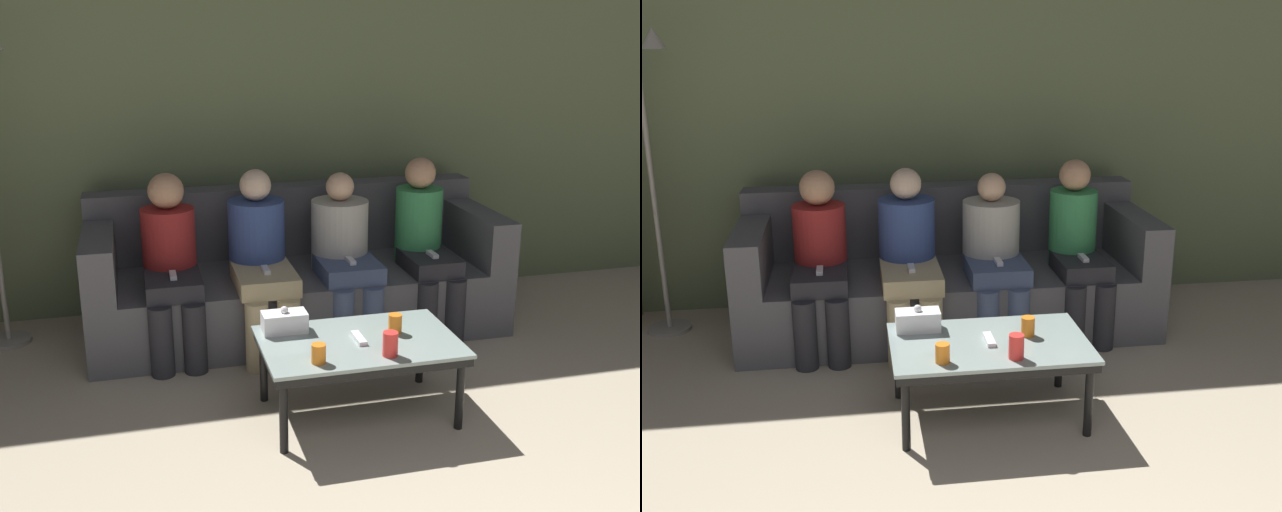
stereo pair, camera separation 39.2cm
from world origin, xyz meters
TOP-DOWN VIEW (x-y plane):
  - wall_back at (0.00, 4.16)m, footprint 12.00×0.06m
  - couch at (0.00, 3.63)m, footprint 2.52×0.93m
  - coffee_table at (0.05, 2.42)m, footprint 0.95×0.61m
  - cup_near_left at (0.24, 2.46)m, footprint 0.07×0.07m
  - cup_near_right at (-0.20, 2.22)m, footprint 0.07×0.07m
  - cup_far_center at (0.13, 2.21)m, footprint 0.07×0.07m
  - tissue_box at (-0.28, 2.61)m, footprint 0.22×0.12m
  - game_remote at (0.05, 2.42)m, footprint 0.04×0.15m
  - seated_person_left_end at (-0.77, 3.41)m, footprint 0.31×0.64m
  - seated_person_mid_left at (-0.26, 3.40)m, footprint 0.34×0.72m
  - seated_person_mid_right at (0.26, 3.42)m, footprint 0.35×0.64m
  - seated_person_right_end at (0.77, 3.41)m, footprint 0.31×0.61m

SIDE VIEW (x-z plane):
  - couch at x=0.00m, z-range -0.12..0.73m
  - coffee_table at x=0.05m, z-range 0.16..0.55m
  - game_remote at x=0.05m, z-range 0.40..0.42m
  - cup_near_right at x=-0.20m, z-range 0.40..0.49m
  - cup_near_left at x=0.24m, z-range 0.40..0.49m
  - tissue_box at x=-0.28m, z-range 0.38..0.51m
  - cup_far_center at x=0.13m, z-range 0.40..0.51m
  - seated_person_mid_right at x=0.26m, z-range 0.04..1.04m
  - seated_person_mid_left at x=-0.26m, z-range 0.03..1.07m
  - seated_person_left_end at x=-0.77m, z-range 0.03..1.08m
  - seated_person_right_end at x=0.77m, z-range 0.02..1.09m
  - wall_back at x=0.00m, z-range 0.00..2.60m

